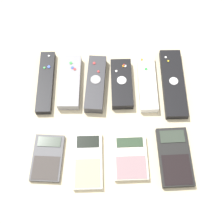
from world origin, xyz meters
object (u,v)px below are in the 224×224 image
object	(u,v)px
remote_2	(96,84)
remote_0	(47,82)
remote_4	(148,83)
remote_5	(174,83)
remote_1	(71,82)
calculator_2	(131,158)
remote_3	(122,84)
calculator_3	(175,157)
calculator_0	(48,158)
calculator_1	(89,161)

from	to	relation	value
remote_2	remote_0	bearing A→B (deg)	-179.99
remote_4	remote_5	distance (m)	0.07
remote_1	calculator_2	world-z (taller)	remote_1
remote_3	calculator_3	xyz separation A→B (m)	(0.13, -0.21, -0.00)
remote_3	remote_0	bearing A→B (deg)	176.51
remote_4	remote_5	world-z (taller)	remote_4
remote_5	calculator_0	distance (m)	0.40
remote_2	remote_4	size ratio (longest dim) A/B	0.97
remote_5	calculator_2	size ratio (longest dim) A/B	1.84
remote_3	remote_5	distance (m)	0.14
remote_3	remote_5	size ratio (longest dim) A/B	0.71
remote_2	calculator_2	bearing A→B (deg)	-63.41
remote_5	remote_0	bearing A→B (deg)	178.53
calculator_2	remote_1	bearing A→B (deg)	124.78
remote_0	remote_2	xyz separation A→B (m)	(0.14, -0.01, 0.00)
remote_1	remote_3	bearing A→B (deg)	-2.16
remote_5	remote_1	bearing A→B (deg)	178.64
remote_2	calculator_2	size ratio (longest dim) A/B	1.49
remote_1	calculator_2	xyz separation A→B (m)	(0.16, -0.22, -0.01)
remote_2	remote_5	size ratio (longest dim) A/B	0.81
remote_4	calculator_1	size ratio (longest dim) A/B	1.24
remote_2	calculator_1	world-z (taller)	remote_2
remote_1	calculator_0	xyz separation A→B (m)	(-0.04, -0.22, -0.01)
calculator_2	calculator_3	distance (m)	0.11
calculator_0	calculator_3	bearing A→B (deg)	3.03
remote_3	remote_4	size ratio (longest dim) A/B	0.85
remote_1	remote_4	size ratio (longest dim) A/B	0.92
remote_0	remote_3	xyz separation A→B (m)	(0.21, -0.01, 0.00)
remote_3	remote_1	bearing A→B (deg)	176.17
remote_4	remote_0	bearing A→B (deg)	178.34
calculator_1	remote_0	bearing A→B (deg)	117.26
remote_3	calculator_0	size ratio (longest dim) A/B	1.24
remote_0	calculator_2	distance (m)	0.32
remote_0	calculator_1	bearing A→B (deg)	-62.09
calculator_3	calculator_0	bearing A→B (deg)	177.58
calculator_2	remote_4	bearing A→B (deg)	74.49
remote_1	remote_3	xyz separation A→B (m)	(0.14, -0.01, -0.00)
calculator_1	calculator_3	size ratio (longest dim) A/B	0.93
remote_2	calculator_0	xyz separation A→B (m)	(-0.12, -0.21, -0.01)
calculator_3	remote_2	bearing A→B (deg)	131.04
remote_3	calculator_1	distance (m)	0.24
remote_3	calculator_2	world-z (taller)	remote_3
remote_5	calculator_3	bearing A→B (deg)	-94.74
remote_1	remote_4	distance (m)	0.22
remote_2	calculator_3	bearing A→B (deg)	-42.91
calculator_0	calculator_1	distance (m)	0.10
calculator_3	remote_3	bearing A→B (deg)	118.70
remote_0	remote_2	distance (m)	0.14
remote_0	remote_4	xyz separation A→B (m)	(0.28, -0.00, 0.00)
remote_4	calculator_2	xyz separation A→B (m)	(-0.05, -0.22, -0.00)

